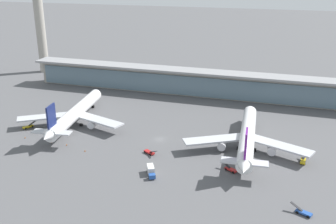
# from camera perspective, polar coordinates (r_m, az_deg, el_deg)

# --- Properties ---
(ground_plane) EXTENTS (1200.00, 1200.00, 0.00)m
(ground_plane) POSITION_cam_1_polar(r_m,az_deg,el_deg) (169.62, -1.27, -3.97)
(ground_plane) COLOR #515154
(airliner_left_stand) EXTENTS (50.72, 66.50, 17.73)m
(airliner_left_stand) POSITION_cam_1_polar(r_m,az_deg,el_deg) (188.19, -13.38, -0.21)
(airliner_left_stand) COLOR white
(airliner_left_stand) RESTS_ON ground
(airliner_centre_stand) EXTENTS (51.08, 66.60, 17.73)m
(airliner_centre_stand) POSITION_cam_1_polar(r_m,az_deg,el_deg) (161.66, 11.48, -3.50)
(airliner_centre_stand) COLOR white
(airliner_centre_stand) RESTS_ON ground
(service_truck_near_nose_blue) EXTENTS (6.77, 3.99, 2.70)m
(service_truck_near_nose_blue) POSITION_cam_1_polar(r_m,az_deg,el_deg) (127.58, 19.08, -13.61)
(service_truck_near_nose_blue) COLOR #234C9E
(service_truck_near_nose_blue) RESTS_ON ground
(service_truck_under_wing_yellow) EXTENTS (4.07, 6.75, 2.70)m
(service_truck_under_wing_yellow) POSITION_cam_1_polar(r_m,az_deg,el_deg) (192.04, -19.66, -1.98)
(service_truck_under_wing_yellow) COLOR yellow
(service_truck_under_wing_yellow) RESTS_ON ground
(service_truck_mid_apron_red) EXTENTS (6.57, 4.56, 2.70)m
(service_truck_mid_apron_red) POSITION_cam_1_polar(r_m,az_deg,el_deg) (145.63, 9.10, -8.20)
(service_truck_mid_apron_red) COLOR #B21E1E
(service_truck_mid_apron_red) RESTS_ON ground
(service_truck_by_tail_red) EXTENTS (6.60, 4.50, 2.70)m
(service_truck_by_tail_red) POSITION_cam_1_polar(r_m,az_deg,el_deg) (156.39, -2.69, -5.86)
(service_truck_by_tail_red) COLOR #B21E1E
(service_truck_by_tail_red) RESTS_ON ground
(service_truck_on_taxiway_yellow) EXTENTS (2.25, 6.89, 2.70)m
(service_truck_on_taxiway_yellow) POSITION_cam_1_polar(r_m,az_deg,el_deg) (158.37, 19.07, -6.69)
(service_truck_on_taxiway_yellow) COLOR yellow
(service_truck_on_taxiway_yellow) RESTS_ON ground
(service_truck_at_far_stand_blue) EXTENTS (5.36, 7.55, 3.10)m
(service_truck_at_far_stand_blue) POSITION_cam_1_polar(r_m,az_deg,el_deg) (141.18, -2.51, -8.50)
(service_truck_at_far_stand_blue) COLOR #234C9E
(service_truck_at_far_stand_blue) RESTS_ON ground
(terminal_building) EXTENTS (202.45, 12.80, 15.20)m
(terminal_building) POSITION_cam_1_polar(r_m,az_deg,el_deg) (226.38, 4.05, 4.36)
(terminal_building) COLOR #9E998E
(terminal_building) RESTS_ON ground
(control_tower) EXTENTS (12.00, 12.00, 70.56)m
(control_tower) POSITION_cam_1_polar(r_m,az_deg,el_deg) (288.53, -18.25, 13.07)
(control_tower) COLOR #9E998E
(control_tower) RESTS_ON ground
(safety_cone_alpha) EXTENTS (0.62, 0.62, 0.70)m
(safety_cone_alpha) POSITION_cam_1_polar(r_m,az_deg,el_deg) (169.03, -14.54, -4.63)
(safety_cone_alpha) COLOR orange
(safety_cone_alpha) RESTS_ON ground
(safety_cone_bravo) EXTENTS (0.62, 0.62, 0.70)m
(safety_cone_bravo) POSITION_cam_1_polar(r_m,az_deg,el_deg) (161.97, -12.01, -5.54)
(safety_cone_bravo) COLOR orange
(safety_cone_bravo) RESTS_ON ground
(safety_cone_charlie) EXTENTS (0.62, 0.62, 0.70)m
(safety_cone_charlie) POSITION_cam_1_polar(r_m,az_deg,el_deg) (174.65, -16.23, -3.98)
(safety_cone_charlie) COLOR orange
(safety_cone_charlie) RESTS_ON ground
(safety_cone_delta) EXTENTS (0.62, 0.62, 0.70)m
(safety_cone_delta) POSITION_cam_1_polar(r_m,az_deg,el_deg) (173.17, -16.60, -4.23)
(safety_cone_delta) COLOR orange
(safety_cone_delta) RESTS_ON ground
(safety_cone_echo) EXTENTS (0.62, 0.62, 0.70)m
(safety_cone_echo) POSITION_cam_1_polar(r_m,az_deg,el_deg) (181.42, -20.09, -3.50)
(safety_cone_echo) COLOR orange
(safety_cone_echo) RESTS_ON ground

